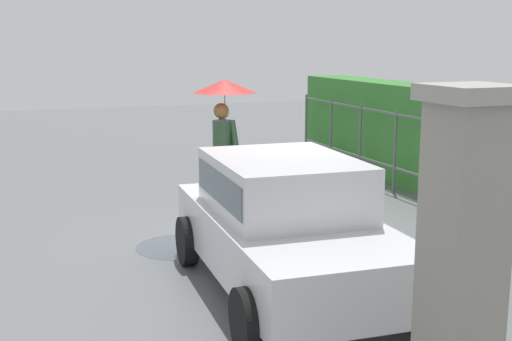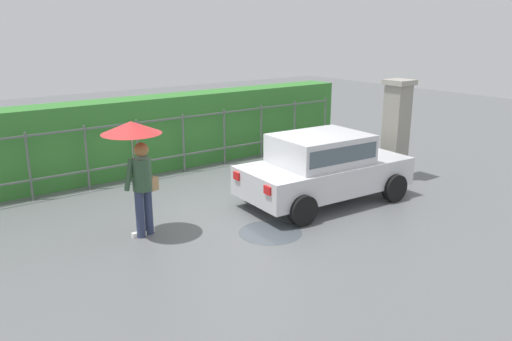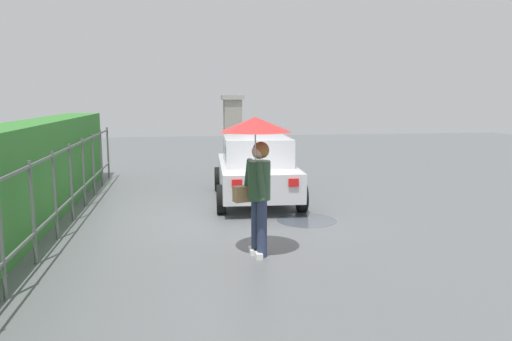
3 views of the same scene
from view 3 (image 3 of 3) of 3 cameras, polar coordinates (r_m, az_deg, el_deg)
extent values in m
plane|color=slate|center=(9.72, -3.16, -5.44)|extent=(40.00, 40.00, 0.00)
cube|color=silver|center=(11.12, -0.03, -0.57)|extent=(3.79, 1.85, 0.60)
cube|color=silver|center=(10.90, 0.04, 2.42)|extent=(1.98, 1.55, 0.60)
cube|color=#4C5B66|center=(10.89, 0.04, 2.53)|extent=(1.83, 1.56, 0.33)
cylinder|color=black|center=(12.35, -4.50, -0.98)|extent=(0.61, 0.21, 0.60)
cylinder|color=black|center=(12.50, 3.23, -0.85)|extent=(0.61, 0.21, 0.60)
cylinder|color=black|center=(9.90, -4.16, -3.41)|extent=(0.61, 0.21, 0.60)
cylinder|color=black|center=(10.08, 5.44, -3.20)|extent=(0.61, 0.21, 0.60)
cube|color=red|center=(9.23, -2.28, -1.56)|extent=(0.07, 0.20, 0.16)
cube|color=red|center=(9.36, 4.46, -1.43)|extent=(0.07, 0.20, 0.16)
cylinder|color=#2D3856|center=(7.21, 0.72, -6.93)|extent=(0.15, 0.15, 0.86)
cylinder|color=#2D3856|center=(7.39, 0.02, -6.56)|extent=(0.15, 0.15, 0.86)
cube|color=white|center=(7.30, 0.28, -9.94)|extent=(0.26, 0.10, 0.08)
cube|color=white|center=(7.47, -0.40, -9.49)|extent=(0.26, 0.10, 0.08)
cylinder|color=#2D4C33|center=(7.14, 0.37, -1.17)|extent=(0.34, 0.34, 0.58)
sphere|color=#DBAD89|center=(7.08, 0.37, 2.26)|extent=(0.22, 0.22, 0.22)
sphere|color=olive|center=(7.09, 0.59, 2.44)|extent=(0.25, 0.25, 0.25)
cylinder|color=#2D4C33|center=(6.91, 0.58, -1.26)|extent=(0.24, 0.15, 0.56)
cylinder|color=#2D4C33|center=(7.30, -0.96, -0.72)|extent=(0.24, 0.15, 0.56)
cylinder|color=#B2B2B7|center=(6.98, -0.07, 1.46)|extent=(0.02, 0.02, 0.77)
cone|color=red|center=(6.93, -0.07, 5.50)|extent=(1.04, 1.04, 0.21)
cube|color=tan|center=(7.37, -1.37, -2.76)|extent=(0.25, 0.37, 0.24)
cube|color=gray|center=(13.56, -2.77, 3.53)|extent=(0.48, 0.48, 2.30)
cube|color=#9E998E|center=(13.50, -2.81, 8.65)|extent=(0.60, 0.60, 0.12)
cylinder|color=#59605B|center=(6.37, -27.99, -7.13)|extent=(0.05, 0.05, 1.50)
cylinder|color=#59605B|center=(7.52, -24.95, -4.60)|extent=(0.05, 0.05, 1.50)
cylinder|color=#59605B|center=(8.69, -22.75, -2.75)|extent=(0.05, 0.05, 1.50)
cylinder|color=#59605B|center=(9.88, -21.08, -1.33)|extent=(0.05, 0.05, 1.50)
cylinder|color=#59605B|center=(11.09, -19.77, -0.23)|extent=(0.05, 0.05, 1.50)
cylinder|color=#59605B|center=(12.30, -18.72, 0.67)|extent=(0.05, 0.05, 1.50)
cylinder|color=#59605B|center=(13.52, -17.85, 1.40)|extent=(0.05, 0.05, 1.50)
cylinder|color=#59605B|center=(14.74, -17.13, 2.01)|extent=(0.05, 0.05, 1.50)
cube|color=#59605B|center=(9.19, -22.10, 2.11)|extent=(11.20, 0.03, 0.04)
cube|color=#59605B|center=(9.34, -21.75, -3.80)|extent=(11.20, 0.03, 0.04)
cube|color=#387F33|center=(9.44, -26.16, -0.87)|extent=(12.20, 0.90, 1.90)
cylinder|color=#4C545B|center=(9.46, 6.02, -5.87)|extent=(1.17, 1.17, 0.00)
camera|label=1|loc=(17.78, 5.82, 9.78)|focal=46.74mm
camera|label=2|loc=(9.94, 61.75, 11.79)|focal=35.83mm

